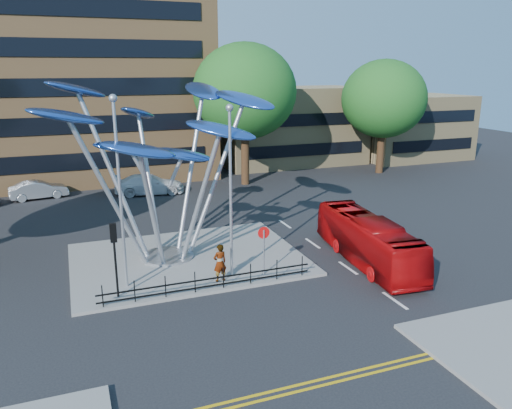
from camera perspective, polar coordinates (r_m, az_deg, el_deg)
name	(u,v)px	position (r m, az deg, el deg)	size (l,w,h in m)	color
ground	(242,305)	(22.21, -1.56, -11.44)	(120.00, 120.00, 0.00)	black
traffic_island	(188,259)	(27.21, -7.79, -6.19)	(12.00, 9.00, 0.15)	slate
double_yellow_near	(303,384)	(17.45, 5.38, -19.73)	(40.00, 0.12, 0.01)	gold
double_yellow_far	(307,389)	(17.23, 5.85, -20.26)	(40.00, 0.12, 0.01)	gold
brick_tower	(59,9)	(50.96, -21.56, 20.02)	(25.00, 15.00, 30.00)	olive
low_building_near	(290,126)	(54.00, 3.95, 8.98)	(15.00, 8.00, 8.00)	tan
low_building_far	(410,127)	(59.64, 17.23, 8.47)	(12.00, 8.00, 7.00)	tan
tree_right	(245,92)	(43.27, -1.29, 12.79)	(8.80, 8.80, 12.11)	black
tree_far	(384,99)	(49.78, 14.41, 11.59)	(8.00, 8.00, 10.81)	black
leaf_sculpture	(159,132)	(25.97, -11.00, 8.16)	(12.72, 9.54, 9.51)	#9EA0A5
street_lamp_left	(119,177)	(22.79, -15.40, 3.03)	(0.36, 0.36, 8.80)	#9EA0A5
street_lamp_right	(230,177)	(23.35, -2.94, 3.19)	(0.36, 0.36, 8.30)	#9EA0A5
traffic_light_island	(114,244)	(22.53, -15.91, -4.42)	(0.28, 0.18, 3.42)	black
no_entry_sign_island	(264,242)	(24.30, 0.90, -4.34)	(0.60, 0.10, 2.45)	#9EA0A5
pedestrian_railing_front	(209,282)	(23.17, -5.35, -8.80)	(10.00, 0.06, 1.00)	black
red_bus	(368,240)	(26.96, 12.64, -3.99)	(2.09, 8.92, 2.48)	#9E0709
pedestrian	(220,263)	(23.86, -4.15, -6.66)	(0.68, 0.44, 1.85)	gray
parked_car_mid	(39,190)	(42.82, -23.59, 1.55)	(1.51, 4.33, 1.43)	#A8ACB0
parked_car_right	(149,184)	(41.61, -12.09, 2.27)	(2.26, 5.56, 1.61)	silver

